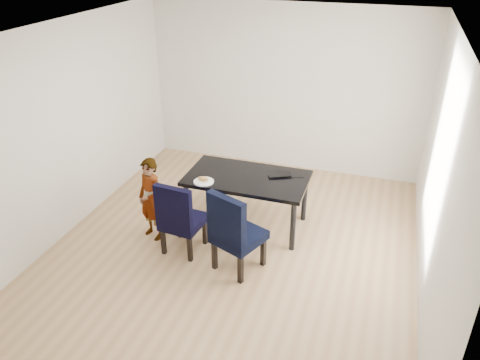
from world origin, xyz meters
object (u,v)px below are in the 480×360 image
(chair_left, at_px, (183,216))
(plate, at_px, (204,182))
(chair_right, at_px, (239,230))
(child, at_px, (151,199))
(dining_table, at_px, (247,201))
(laptop, at_px, (279,174))

(chair_left, bearing_deg, plate, 83.07)
(chair_left, height_order, chair_right, chair_right)
(chair_right, xyz_separation_m, child, (-1.28, 0.26, 0.03))
(chair_left, distance_m, chair_right, 0.79)
(dining_table, xyz_separation_m, plate, (-0.49, -0.32, 0.38))
(dining_table, bearing_deg, plate, -146.37)
(child, bearing_deg, plate, 50.40)
(chair_right, height_order, plate, chair_right)
(chair_right, distance_m, laptop, 1.14)
(child, relative_size, laptop, 3.61)
(child, bearing_deg, chair_left, 7.53)
(chair_left, xyz_separation_m, chair_right, (0.77, -0.13, 0.04))
(chair_left, relative_size, laptop, 3.18)
(dining_table, distance_m, chair_left, 0.98)
(chair_right, xyz_separation_m, plate, (-0.67, 0.59, 0.22))
(dining_table, bearing_deg, child, -149.16)
(dining_table, height_order, child, child)
(dining_table, height_order, plate, plate)
(plate, xyz_separation_m, laptop, (0.87, 0.51, 0.01))
(laptop, bearing_deg, plate, 2.65)
(child, bearing_deg, laptop, 51.54)
(plate, bearing_deg, chair_right, -41.16)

